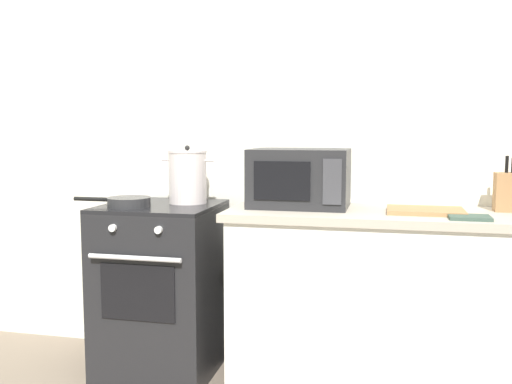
% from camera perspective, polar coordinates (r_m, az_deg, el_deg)
% --- Properties ---
extents(back_wall, '(4.40, 0.10, 2.50)m').
position_cam_1_polar(back_wall, '(3.24, 3.60, 5.04)').
color(back_wall, silver).
rests_on(back_wall, ground_plane).
extents(lower_cabinet_right, '(1.64, 0.56, 0.88)m').
position_cam_1_polar(lower_cabinet_right, '(2.98, 14.01, -11.08)').
color(lower_cabinet_right, white).
rests_on(lower_cabinet_right, ground_plane).
extents(countertop_right, '(1.70, 0.60, 0.04)m').
position_cam_1_polar(countertop_right, '(2.88, 14.25, -2.29)').
color(countertop_right, '#ADA393').
rests_on(countertop_right, lower_cabinet_right).
extents(stove, '(0.60, 0.64, 0.92)m').
position_cam_1_polar(stove, '(3.18, -9.44, -9.47)').
color(stove, black).
rests_on(stove, ground_plane).
extents(stock_pot, '(0.29, 0.21, 0.31)m').
position_cam_1_polar(stock_pot, '(3.11, -6.86, 1.53)').
color(stock_pot, silver).
rests_on(stock_pot, stove).
extents(frying_pan, '(0.42, 0.22, 0.05)m').
position_cam_1_polar(frying_pan, '(3.02, -12.75, -0.98)').
color(frying_pan, '#28282B').
rests_on(frying_pan, stove).
extents(microwave, '(0.50, 0.37, 0.30)m').
position_cam_1_polar(microwave, '(2.95, 4.40, 1.41)').
color(microwave, '#232326').
rests_on(microwave, countertop_right).
extents(cutting_board, '(0.36, 0.26, 0.02)m').
position_cam_1_polar(cutting_board, '(2.86, 16.59, -1.81)').
color(cutting_board, '#997047').
rests_on(cutting_board, countertop_right).
extents(knife_block, '(0.13, 0.10, 0.27)m').
position_cam_1_polar(knife_block, '(3.04, 23.97, 0.03)').
color(knife_block, '#997047').
rests_on(knife_block, countertop_right).
extents(oven_mitt, '(0.18, 0.14, 0.02)m').
position_cam_1_polar(oven_mitt, '(2.72, 20.60, -2.39)').
color(oven_mitt, '#384C42').
rests_on(oven_mitt, countertop_right).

